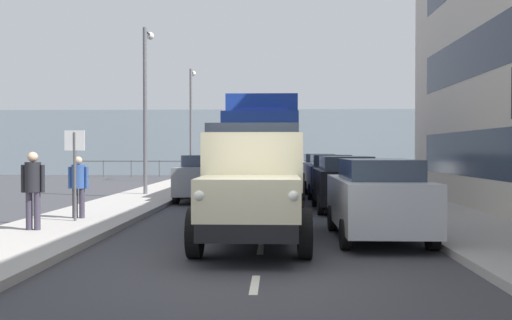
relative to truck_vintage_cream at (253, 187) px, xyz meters
name	(u,v)px	position (x,y,z in m)	size (l,w,h in m)	color
ground_plane	(268,204)	(-0.17, -8.41, -1.18)	(80.00, 80.00, 0.00)	#38383D
sidewalk_left	(404,202)	(-4.95, -8.41, -1.10)	(2.79, 38.87, 0.15)	#9E9993
sidewalk_right	(135,201)	(4.62, -8.41, -1.10)	(2.79, 38.87, 0.15)	#9E9993
road_centreline_markings	(268,204)	(-0.17, -8.48, -1.17)	(0.12, 35.83, 0.01)	silver
sea_horizon	(273,142)	(-0.17, -30.85, 1.32)	(80.00, 0.80, 5.00)	#84939E
seawall_railing	(273,164)	(-0.17, -27.25, -0.26)	(28.08, 0.08, 1.20)	#4C5156
truck_vintage_cream	(253,187)	(0.00, 0.00, 0.00)	(2.17, 5.64, 2.43)	black
lorry_cargo_blue	(263,146)	(0.06, -9.81, 0.90)	(2.58, 8.20, 3.87)	#193899
car_silver_kerbside_near	(377,198)	(-2.61, -0.80, -0.28)	(1.83, 4.00, 1.72)	#B7BABF
car_black_kerbside_1	(345,182)	(-2.61, -6.35, -0.28)	(1.88, 3.90, 1.72)	black
car_navy_kerbside_2	(330,175)	(-2.61, -11.25, -0.28)	(1.87, 3.87, 1.72)	navy
car_white_kerbside_3	(319,170)	(-2.61, -17.11, -0.28)	(1.84, 3.80, 1.72)	white
car_grey_oppositeside_0	(204,177)	(2.28, -9.46, -0.28)	(1.80, 3.93, 1.72)	slate
car_red_oppositeside_1	(220,171)	(2.28, -15.15, -0.28)	(1.81, 4.52, 1.72)	#B21E1E
car_maroon_oppositeside_2	(230,167)	(2.28, -20.90, -0.28)	(1.97, 4.70, 1.72)	maroon
pedestrian_in_dark_coat	(33,184)	(4.89, -0.92, -0.01)	(0.53, 0.34, 1.72)	#383342
pedestrian_with_bag	(78,182)	(4.66, -3.02, -0.10)	(0.53, 0.34, 1.59)	#383342
lamp_post_promenade	(146,96)	(4.82, -10.97, 2.93)	(0.32, 1.14, 6.68)	#59595B
lamp_post_far	(191,114)	(4.65, -21.55, 2.89)	(0.32, 1.14, 6.60)	#59595B
street_sign	(75,159)	(4.55, -2.48, 0.50)	(0.50, 0.07, 2.25)	#4C4C4C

